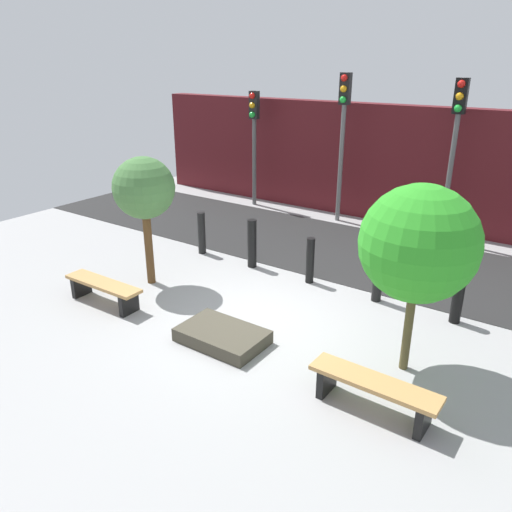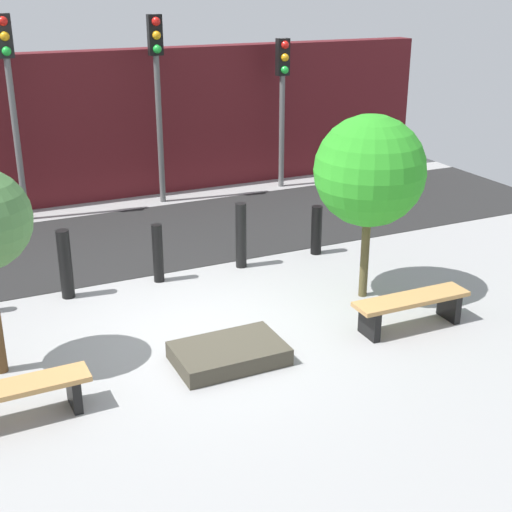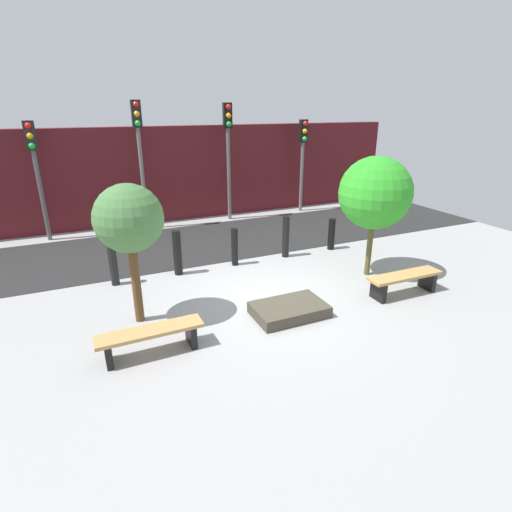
# 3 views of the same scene
# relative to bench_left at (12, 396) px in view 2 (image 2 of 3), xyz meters

# --- Properties ---
(ground_plane) EXTENTS (18.00, 18.00, 0.00)m
(ground_plane) POSITION_rel_bench_left_xyz_m (2.61, 1.05, -0.31)
(ground_plane) COLOR #969696
(road_strip) EXTENTS (18.00, 3.55, 0.01)m
(road_strip) POSITION_rel_bench_left_xyz_m (2.61, 5.03, -0.31)
(road_strip) COLOR #242424
(road_strip) RESTS_ON ground
(building_facade) EXTENTS (16.20, 0.50, 3.11)m
(building_facade) POSITION_rel_bench_left_xyz_m (2.61, 7.94, 1.24)
(building_facade) COLOR #511419
(building_facade) RESTS_ON ground
(bench_left) EXTENTS (1.67, 0.41, 0.44)m
(bench_left) POSITION_rel_bench_left_xyz_m (0.00, 0.00, 0.00)
(bench_left) COLOR black
(bench_left) RESTS_ON ground
(bench_right) EXTENTS (1.68, 0.43, 0.46)m
(bench_right) POSITION_rel_bench_left_xyz_m (5.21, -0.00, 0.01)
(bench_right) COLOR black
(bench_right) RESTS_ON ground
(planter_bed) EXTENTS (1.36, 0.88, 0.22)m
(planter_bed) POSITION_rel_bench_left_xyz_m (2.61, 0.20, -0.20)
(planter_bed) COLOR #433E32
(planter_bed) RESTS_ON ground
(tree_behind_right_bench) EXTENTS (1.60, 1.60, 2.73)m
(tree_behind_right_bench) POSITION_rel_bench_left_xyz_m (5.21, 1.16, 1.61)
(tree_behind_right_bench) COLOR brown
(tree_behind_right_bench) RESTS_ON ground
(bollard_left) EXTENTS (0.19, 0.19, 1.06)m
(bollard_left) POSITION_rel_bench_left_xyz_m (1.18, 3.00, 0.22)
(bollard_left) COLOR black
(bollard_left) RESTS_ON ground
(bollard_center) EXTENTS (0.16, 0.16, 0.94)m
(bollard_center) POSITION_rel_bench_left_xyz_m (2.61, 3.00, 0.16)
(bollard_center) COLOR black
(bollard_center) RESTS_ON ground
(bollard_right) EXTENTS (0.18, 0.18, 1.09)m
(bollard_right) POSITION_rel_bench_left_xyz_m (4.03, 3.00, 0.23)
(bollard_right) COLOR black
(bollard_right) RESTS_ON ground
(bollard_far_right) EXTENTS (0.18, 0.18, 0.86)m
(bollard_far_right) POSITION_rel_bench_left_xyz_m (5.45, 3.00, 0.12)
(bollard_far_right) COLOR black
(bollard_far_right) RESTS_ON ground
(traffic_light_mid_west) EXTENTS (0.28, 0.27, 3.88)m
(traffic_light_mid_west) POSITION_rel_bench_left_xyz_m (1.18, 7.09, 2.36)
(traffic_light_mid_west) COLOR slate
(traffic_light_mid_west) RESTS_ON ground
(traffic_light_mid_east) EXTENTS (0.28, 0.27, 3.81)m
(traffic_light_mid_east) POSITION_rel_bench_left_xyz_m (4.03, 7.09, 2.31)
(traffic_light_mid_east) COLOR #5A5A5A
(traffic_light_mid_east) RESTS_ON ground
(traffic_light_east) EXTENTS (0.28, 0.27, 3.27)m
(traffic_light_east) POSITION_rel_bench_left_xyz_m (6.87, 7.08, 1.96)
(traffic_light_east) COLOR slate
(traffic_light_east) RESTS_ON ground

